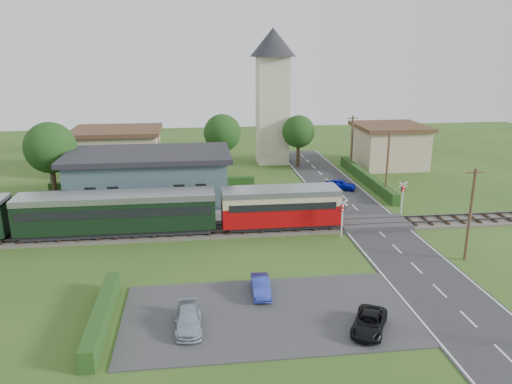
{
  "coord_description": "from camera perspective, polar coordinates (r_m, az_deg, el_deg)",
  "views": [
    {
      "loc": [
        -5.44,
        -37.99,
        15.25
      ],
      "look_at": [
        -0.19,
        4.0,
        2.89
      ],
      "focal_mm": 35.0,
      "sensor_mm": 36.0,
      "label": 1
    }
  ],
  "objects": [
    {
      "name": "tree_a",
      "position": [
        54.88,
        -22.46,
        4.69
      ],
      "size": [
        5.2,
        5.2,
        8.0
      ],
      "color": "#332316",
      "rests_on": "ground"
    },
    {
      "name": "car_park",
      "position": [
        30.37,
        1.34,
        -13.78
      ],
      "size": [
        17.0,
        9.0,
        0.08
      ],
      "primitive_type": "cube",
      "color": "#333335",
      "rests_on": "ground"
    },
    {
      "name": "hedge_roadside",
      "position": [
        59.29,
        12.47,
        1.59
      ],
      "size": [
        0.8,
        18.0,
        1.2
      ],
      "primitive_type": "cube",
      "color": "#193814",
      "rests_on": "ground"
    },
    {
      "name": "tree_c",
      "position": [
        65.27,
        4.89,
        6.88
      ],
      "size": [
        4.2,
        4.2,
        6.78
      ],
      "color": "#332316",
      "rests_on": "ground"
    },
    {
      "name": "car_park_dark",
      "position": [
        29.2,
        12.81,
        -14.34
      ],
      "size": [
        3.13,
        3.91,
        0.99
      ],
      "primitive_type": "imported",
      "rotation": [
        0.0,
        0.0,
        -0.49
      ],
      "color": "black",
      "rests_on": "car_park"
    },
    {
      "name": "car_on_road",
      "position": [
        55.83,
        9.6,
        0.87
      ],
      "size": [
        3.64,
        2.65,
        1.15
      ],
      "primitive_type": "imported",
      "rotation": [
        0.0,
        0.0,
        1.14
      ],
      "color": "#0611A2",
      "rests_on": "road"
    },
    {
      "name": "utility_pole_b",
      "position": [
        39.29,
        23.29,
        -2.29
      ],
      "size": [
        1.4,
        0.22,
        7.0
      ],
      "color": "#473321",
      "rests_on": "ground"
    },
    {
      "name": "pedestrian_far",
      "position": [
        46.92,
        -19.8,
        -1.93
      ],
      "size": [
        0.71,
        0.9,
        1.82
      ],
      "primitive_type": "imported",
      "rotation": [
        0.0,
        0.0,
        1.59
      ],
      "color": "gray",
      "rests_on": "platform"
    },
    {
      "name": "hedge_station",
      "position": [
        55.63,
        -11.57,
        0.73
      ],
      "size": [
        22.0,
        0.8,
        1.3
      ],
      "primitive_type": "cube",
      "color": "#193814",
      "rests_on": "ground"
    },
    {
      "name": "utility_pole_c",
      "position": [
        53.14,
        14.78,
        3.11
      ],
      "size": [
        1.4,
        0.22,
        7.0
      ],
      "color": "#473321",
      "rests_on": "ground"
    },
    {
      "name": "tree_b",
      "position": [
        61.93,
        -3.87,
        6.74
      ],
      "size": [
        4.6,
        4.6,
        7.34
      ],
      "color": "#332316",
      "rests_on": "ground"
    },
    {
      "name": "church_tower",
      "position": [
        67.0,
        1.9,
        11.98
      ],
      "size": [
        6.0,
        6.0,
        17.6
      ],
      "color": "beige",
      "rests_on": "ground"
    },
    {
      "name": "crossing_signal_near",
      "position": [
        41.52,
        9.84,
        -2.37
      ],
      "size": [
        0.84,
        0.28,
        3.28
      ],
      "color": "silver",
      "rests_on": "ground"
    },
    {
      "name": "train",
      "position": [
        43.17,
        -19.74,
        -2.33
      ],
      "size": [
        43.2,
        2.9,
        3.4
      ],
      "color": "#232328",
      "rests_on": "ground"
    },
    {
      "name": "pedestrian_near",
      "position": [
        45.15,
        -3.27,
        -1.61
      ],
      "size": [
        0.81,
        0.68,
        1.89
      ],
      "primitive_type": "imported",
      "rotation": [
        0.0,
        0.0,
        2.74
      ],
      "color": "gray",
      "rests_on": "platform"
    },
    {
      "name": "crossing_signal_far",
      "position": [
        48.27,
        16.41,
        -0.15
      ],
      "size": [
        0.84,
        0.28,
        3.28
      ],
      "color": "silver",
      "rests_on": "ground"
    },
    {
      "name": "crossing_deck",
      "position": [
        45.42,
        13.21,
        -3.48
      ],
      "size": [
        6.2,
        3.4,
        0.45
      ],
      "primitive_type": "cube",
      "color": "#333335",
      "rests_on": "ground"
    },
    {
      "name": "road",
      "position": [
        43.74,
        14.09,
        -4.6
      ],
      "size": [
        6.0,
        70.0,
        0.05
      ],
      "primitive_type": "cube",
      "color": "#28282B",
      "rests_on": "ground"
    },
    {
      "name": "utility_pole_d",
      "position": [
        64.18,
        10.87,
        5.56
      ],
      "size": [
        1.4,
        0.22,
        7.0
      ],
      "color": "#473321",
      "rests_on": "ground"
    },
    {
      "name": "streetlamp_west",
      "position": [
        61.53,
        -22.62,
        3.58
      ],
      "size": [
        0.3,
        0.3,
        5.15
      ],
      "color": "#3F3F47",
      "rests_on": "ground"
    },
    {
      "name": "station_building",
      "position": [
        50.77,
        -12.05,
        1.6
      ],
      "size": [
        16.0,
        9.0,
        5.3
      ],
      "color": "#436269",
      "rests_on": "ground"
    },
    {
      "name": "streetlamp_east",
      "position": [
        69.51,
        11.02,
        5.87
      ],
      "size": [
        0.3,
        0.3,
        5.15
      ],
      "color": "#3F3F47",
      "rests_on": "ground"
    },
    {
      "name": "railway_track",
      "position": [
        43.1,
        0.59,
        -4.28
      ],
      "size": [
        76.0,
        3.2,
        0.49
      ],
      "color": "#4C443D",
      "rests_on": "ground"
    },
    {
      "name": "house_west",
      "position": [
        64.91,
        -15.51,
        4.63
      ],
      "size": [
        10.8,
        8.8,
        5.5
      ],
      "color": "tan",
      "rests_on": "ground"
    },
    {
      "name": "car_park_blue",
      "position": [
        32.26,
        0.55,
        -10.72
      ],
      "size": [
        1.23,
        3.22,
        1.05
      ],
      "primitive_type": "imported",
      "rotation": [
        0.0,
        0.0,
        -0.04
      ],
      "color": "#25349A",
      "rests_on": "car_park"
    },
    {
      "name": "hedge_carpark",
      "position": [
        30.35,
        -17.22,
        -13.39
      ],
      "size": [
        0.8,
        9.0,
        1.2
      ],
      "primitive_type": "cube",
      "color": "#193814",
      "rests_on": "ground"
    },
    {
      "name": "car_park_silver",
      "position": [
        28.98,
        -7.75,
        -14.25
      ],
      "size": [
        1.56,
        3.63,
        1.04
      ],
      "primitive_type": "imported",
      "rotation": [
        0.0,
        0.0,
        0.03
      ],
      "color": "#9BACB9",
      "rests_on": "car_park"
    },
    {
      "name": "house_east",
      "position": [
        68.15,
        14.99,
        5.2
      ],
      "size": [
        8.8,
        8.8,
        5.5
      ],
      "color": "tan",
      "rests_on": "ground"
    },
    {
      "name": "equipment_hut",
      "position": [
        46.96,
        -22.31,
        -1.69
      ],
      "size": [
        2.3,
        2.3,
        2.55
      ],
      "color": "beige",
      "rests_on": "platform"
    },
    {
      "name": "platform",
      "position": [
        45.95,
        -12.44,
        -3.2
      ],
      "size": [
        30.0,
        3.0,
        0.45
      ],
      "primitive_type": "cube",
      "color": "gray",
      "rests_on": "ground"
    },
    {
      "name": "ground",
      "position": [
        41.29,
        0.96,
        -5.39
      ],
      "size": [
        120.0,
        120.0,
        0.0
      ],
      "primitive_type": "plane",
      "color": "#2D4C19"
    }
  ]
}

